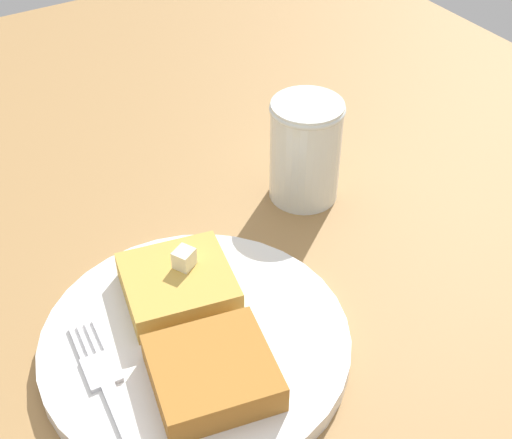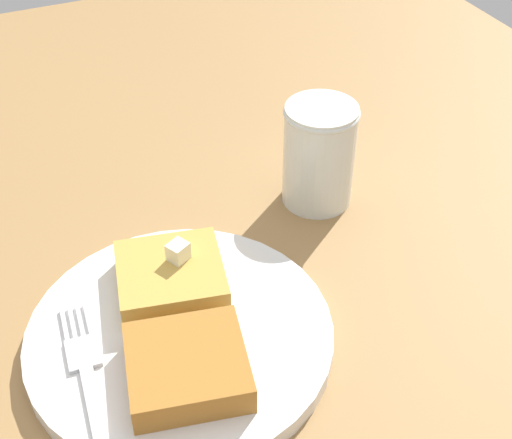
% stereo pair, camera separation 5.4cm
% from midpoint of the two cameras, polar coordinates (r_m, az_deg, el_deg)
% --- Properties ---
extents(table_surface, '(1.27, 1.27, 0.03)m').
position_cam_midpoint_polar(table_surface, '(0.51, -11.22, -14.25)').
color(table_surface, olive).
rests_on(table_surface, ground).
extents(plate, '(0.22, 0.22, 0.01)m').
position_cam_midpoint_polar(plate, '(0.51, -3.03, -9.38)').
color(plate, silver).
rests_on(plate, table_surface).
extents(toast_slice_left, '(0.09, 0.09, 0.02)m').
position_cam_midpoint_polar(toast_slice_left, '(0.53, -3.91, -4.75)').
color(toast_slice_left, gold).
rests_on(toast_slice_left, plate).
extents(toast_slice_middle, '(0.09, 0.09, 0.02)m').
position_cam_midpoint_polar(toast_slice_middle, '(0.47, -2.18, -11.85)').
color(toast_slice_middle, '#A86C2B').
rests_on(toast_slice_middle, plate).
extents(butter_pat_primary, '(0.02, 0.02, 0.01)m').
position_cam_midpoint_polar(butter_pat_primary, '(0.52, -3.29, -2.72)').
color(butter_pat_primary, '#F6F0CB').
rests_on(butter_pat_primary, toast_slice_left).
extents(fork, '(0.16, 0.03, 0.00)m').
position_cam_midpoint_polar(fork, '(0.48, -10.06, -12.70)').
color(fork, silver).
rests_on(fork, plate).
extents(syrup_jar, '(0.06, 0.06, 0.09)m').
position_cam_midpoint_polar(syrup_jar, '(0.62, 7.57, 4.72)').
color(syrup_jar, '#381406').
rests_on(syrup_jar, table_surface).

